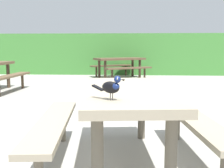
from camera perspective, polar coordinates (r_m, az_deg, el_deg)
name	(u,v)px	position (r m, az deg, el deg)	size (l,w,h in m)	color
ground_plane	(100,161)	(2.83, -2.51, -15.82)	(60.00, 60.00, 0.00)	#A3A099
hedge_wall	(123,54)	(11.65, 2.29, 6.34)	(28.00, 1.31, 1.68)	#428438
picnic_table_foreground	(126,107)	(2.63, 2.87, -4.90)	(1.85, 1.88, 0.74)	gray
bird_grackle	(112,86)	(2.00, -0.03, -0.52)	(0.26, 0.17, 0.18)	black
picnic_table_mid_right	(120,63)	(9.97, 1.62, 4.46)	(2.31, 2.30, 0.74)	brown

